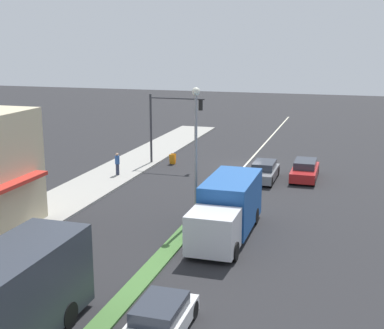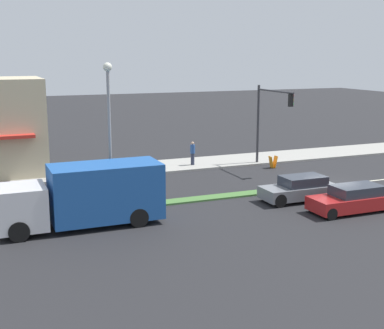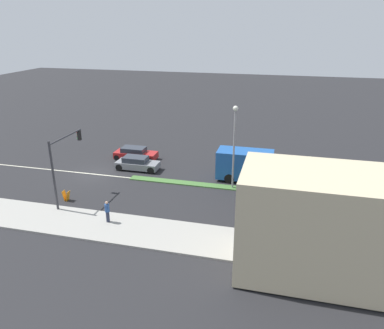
# 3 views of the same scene
# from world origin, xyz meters

# --- Properties ---
(ground_plane) EXTENTS (160.00, 160.00, 0.00)m
(ground_plane) POSITION_xyz_m (0.00, 18.00, 0.00)
(ground_plane) COLOR #232326
(sidewalk_right) EXTENTS (4.00, 73.00, 0.12)m
(sidewalk_right) POSITION_xyz_m (9.00, 18.50, 0.06)
(sidewalk_right) COLOR #9E9B93
(sidewalk_right) RESTS_ON ground
(lane_marking_center) EXTENTS (0.16, 60.00, 0.01)m
(lane_marking_center) POSITION_xyz_m (0.00, 0.00, 0.00)
(lane_marking_center) COLOR beige
(lane_marking_center) RESTS_ON ground
(building_corner_store) EXTENTS (5.92, 8.54, 6.24)m
(building_corner_store) POSITION_xyz_m (10.82, 19.94, 3.24)
(building_corner_store) COLOR #C6B793
(building_corner_store) RESTS_ON sidewalk_right
(traffic_signal_main) EXTENTS (4.59, 0.34, 5.60)m
(traffic_signal_main) POSITION_xyz_m (6.12, 0.97, 3.90)
(traffic_signal_main) COLOR #333338
(traffic_signal_main) RESTS_ON sidewalk_right
(street_lamp) EXTENTS (0.44, 0.44, 7.37)m
(street_lamp) POSITION_xyz_m (0.00, 13.70, 4.78)
(street_lamp) COLOR gray
(street_lamp) RESTS_ON median_strip
(pedestrian) EXTENTS (0.34, 0.34, 1.67)m
(pedestrian) POSITION_xyz_m (8.42, 5.73, 1.00)
(pedestrian) COLOR #282D42
(pedestrian) RESTS_ON sidewalk_right
(warning_aframe_sign) EXTENTS (0.45, 0.53, 0.84)m
(warning_aframe_sign) POSITION_xyz_m (5.81, 0.67, 0.43)
(warning_aframe_sign) COLOR orange
(warning_aframe_sign) RESTS_ON ground
(delivery_truck) EXTENTS (2.44, 7.50, 2.87)m
(delivery_truck) POSITION_xyz_m (-2.20, 15.38, 1.47)
(delivery_truck) COLOR silver
(delivery_truck) RESTS_ON ground
(suv_grey) EXTENTS (1.76, 4.29, 1.36)m
(suv_grey) POSITION_xyz_m (-2.20, 3.74, 0.66)
(suv_grey) COLOR slate
(suv_grey) RESTS_ON ground
(hatchback_red) EXTENTS (1.80, 4.56, 1.35)m
(hatchback_red) POSITION_xyz_m (-5.00, 2.39, 0.64)
(hatchback_red) COLOR #AD1E1E
(hatchback_red) RESTS_ON ground
(van_white) EXTENTS (1.77, 4.02, 1.23)m
(van_white) POSITION_xyz_m (-2.20, 25.64, 0.60)
(van_white) COLOR silver
(van_white) RESTS_ON ground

